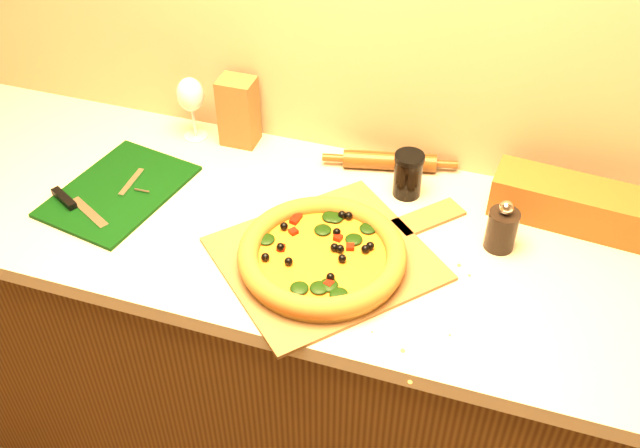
{
  "coord_description": "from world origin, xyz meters",
  "views": [
    {
      "loc": [
        0.4,
        0.25,
        1.99
      ],
      "look_at": [
        0.03,
        1.38,
        0.96
      ],
      "focal_mm": 40.0,
      "sensor_mm": 36.0,
      "label": 1
    }
  ],
  "objects_px": {
    "pizza": "(322,255)",
    "dark_jar": "(408,175)",
    "cutting_board": "(117,191)",
    "wine_glass": "(190,96)",
    "pepper_grinder": "(502,228)",
    "rolling_pin": "(390,161)",
    "pizza_peel": "(332,256)"
  },
  "relations": [
    {
      "from": "pepper_grinder",
      "to": "dark_jar",
      "type": "bearing_deg",
      "value": 153.22
    },
    {
      "from": "wine_glass",
      "to": "pizza",
      "type": "bearing_deg",
      "value": -37.57
    },
    {
      "from": "wine_glass",
      "to": "pepper_grinder",
      "type": "bearing_deg",
      "value": -12.51
    },
    {
      "from": "cutting_board",
      "to": "pizza",
      "type": "bearing_deg",
      "value": 1.47
    },
    {
      "from": "cutting_board",
      "to": "dark_jar",
      "type": "bearing_deg",
      "value": 28.25
    },
    {
      "from": "pizza",
      "to": "pepper_grinder",
      "type": "xyz_separation_m",
      "value": [
        0.36,
        0.18,
        0.02
      ]
    },
    {
      "from": "wine_glass",
      "to": "pizza_peel",
      "type": "bearing_deg",
      "value": -34.37
    },
    {
      "from": "pepper_grinder",
      "to": "cutting_board",
      "type": "bearing_deg",
      "value": -173.88
    },
    {
      "from": "cutting_board",
      "to": "pizza_peel",
      "type": "bearing_deg",
      "value": 4.93
    },
    {
      "from": "pepper_grinder",
      "to": "rolling_pin",
      "type": "height_order",
      "value": "pepper_grinder"
    },
    {
      "from": "pizza",
      "to": "rolling_pin",
      "type": "xyz_separation_m",
      "value": [
        0.05,
        0.39,
        -0.01
      ]
    },
    {
      "from": "pizza_peel",
      "to": "rolling_pin",
      "type": "relative_size",
      "value": 1.72
    },
    {
      "from": "pizza",
      "to": "dark_jar",
      "type": "height_order",
      "value": "dark_jar"
    },
    {
      "from": "rolling_pin",
      "to": "wine_glass",
      "type": "bearing_deg",
      "value": -177.6
    },
    {
      "from": "pizza",
      "to": "dark_jar",
      "type": "distance_m",
      "value": 0.33
    },
    {
      "from": "pizza",
      "to": "pepper_grinder",
      "type": "distance_m",
      "value": 0.4
    },
    {
      "from": "pepper_grinder",
      "to": "rolling_pin",
      "type": "bearing_deg",
      "value": 145.6
    },
    {
      "from": "pizza_peel",
      "to": "rolling_pin",
      "type": "bearing_deg",
      "value": 125.83
    },
    {
      "from": "pizza_peel",
      "to": "pepper_grinder",
      "type": "xyz_separation_m",
      "value": [
        0.34,
        0.15,
        0.05
      ]
    },
    {
      "from": "pizza_peel",
      "to": "cutting_board",
      "type": "height_order",
      "value": "cutting_board"
    },
    {
      "from": "cutting_board",
      "to": "dark_jar",
      "type": "relative_size",
      "value": 3.37
    },
    {
      "from": "pizza",
      "to": "dark_jar",
      "type": "xyz_separation_m",
      "value": [
        0.12,
        0.3,
        0.03
      ]
    },
    {
      "from": "pizza",
      "to": "cutting_board",
      "type": "xyz_separation_m",
      "value": [
        -0.56,
        0.09,
        -0.03
      ]
    },
    {
      "from": "cutting_board",
      "to": "wine_glass",
      "type": "height_order",
      "value": "wine_glass"
    },
    {
      "from": "pizza_peel",
      "to": "pizza",
      "type": "height_order",
      "value": "pizza"
    },
    {
      "from": "pizza_peel",
      "to": "rolling_pin",
      "type": "distance_m",
      "value": 0.36
    },
    {
      "from": "pepper_grinder",
      "to": "rolling_pin",
      "type": "relative_size",
      "value": 0.38
    },
    {
      "from": "wine_glass",
      "to": "dark_jar",
      "type": "height_order",
      "value": "wine_glass"
    },
    {
      "from": "pizza",
      "to": "dark_jar",
      "type": "bearing_deg",
      "value": 68.93
    },
    {
      "from": "pepper_grinder",
      "to": "dark_jar",
      "type": "height_order",
      "value": "pepper_grinder"
    },
    {
      "from": "cutting_board",
      "to": "dark_jar",
      "type": "xyz_separation_m",
      "value": [
        0.67,
        0.22,
        0.05
      ]
    },
    {
      "from": "rolling_pin",
      "to": "wine_glass",
      "type": "relative_size",
      "value": 1.92
    }
  ]
}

